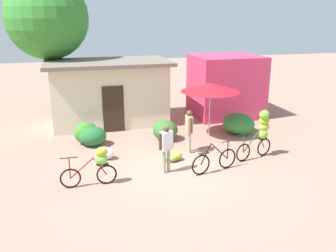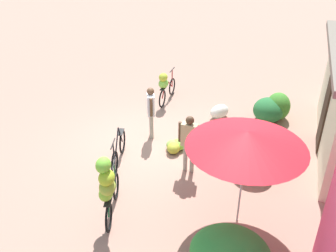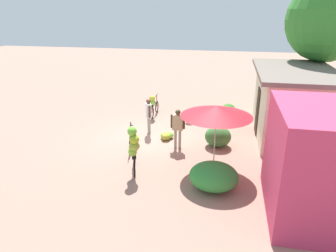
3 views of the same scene
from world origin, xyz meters
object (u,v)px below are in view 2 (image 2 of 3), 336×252
object	(u,v)px
person_bystander	(151,108)
produce_sack	(219,111)
bicycle_near_pile	(119,151)
person_vendor	(189,139)
market_umbrella	(247,139)
bicycle_center_loaded	(108,186)
bicycle_leftmost	(165,85)
banana_pile_on_ground	(175,146)

from	to	relation	value
person_bystander	produce_sack	bearing A→B (deg)	137.57
bicycle_near_pile	person_vendor	xyz separation A→B (m)	(-0.27, 1.84, 0.60)
market_umbrella	bicycle_near_pile	world-z (taller)	market_umbrella
market_umbrella	person_bystander	distance (m)	4.14
bicycle_near_pile	produce_sack	xyz separation A→B (m)	(-3.32, 2.00, -0.15)
bicycle_near_pile	bicycle_center_loaded	size ratio (longest dim) A/B	0.98
bicycle_leftmost	produce_sack	bearing A→B (deg)	78.37
person_vendor	produce_sack	bearing A→B (deg)	177.08
market_umbrella	banana_pile_on_ground	xyz separation A→B (m)	(-2.16, -2.11, -1.94)
banana_pile_on_ground	person_vendor	world-z (taller)	person_vendor
bicycle_leftmost	person_vendor	bearing A→B (deg)	27.96
produce_sack	person_vendor	distance (m)	3.15
banana_pile_on_ground	person_bystander	world-z (taller)	person_bystander
banana_pile_on_ground	person_bystander	distance (m)	1.30
market_umbrella	person_bystander	xyz separation A→B (m)	(-2.63, -3.00, -1.11)
market_umbrella	bicycle_near_pile	xyz separation A→B (m)	(-1.11, -3.35, -1.71)
bicycle_center_loaded	person_vendor	size ratio (longest dim) A/B	1.07
bicycle_center_loaded	person_vendor	xyz separation A→B (m)	(-2.32, 1.07, -0.03)
bicycle_center_loaded	produce_sack	size ratio (longest dim) A/B	2.45
bicycle_leftmost	produce_sack	world-z (taller)	bicycle_leftmost
market_umbrella	banana_pile_on_ground	world-z (taller)	market_umbrella
bicycle_leftmost	banana_pile_on_ground	distance (m)	3.01
market_umbrella	bicycle_near_pile	size ratio (longest dim) A/B	1.41
person_vendor	person_bystander	size ratio (longest dim) A/B	1.01
bicycle_near_pile	bicycle_center_loaded	distance (m)	2.29
bicycle_leftmost	bicycle_center_loaded	world-z (taller)	bicycle_center_loaded
bicycle_center_loaded	produce_sack	distance (m)	5.58
bicycle_near_pile	bicycle_center_loaded	world-z (taller)	bicycle_center_loaded
banana_pile_on_ground	person_vendor	bearing A→B (deg)	37.61
person_bystander	bicycle_leftmost	bearing A→B (deg)	-171.13
bicycle_leftmost	person_vendor	xyz separation A→B (m)	(3.47, 1.84, 0.29)
bicycle_near_pile	person_vendor	world-z (taller)	person_vendor
market_umbrella	person_bystander	size ratio (longest dim) A/B	1.50
person_vendor	market_umbrella	bearing A→B (deg)	47.58
bicycle_near_pile	banana_pile_on_ground	distance (m)	1.64
market_umbrella	bicycle_leftmost	xyz separation A→B (m)	(-4.85, -3.35, -1.39)
person_vendor	person_bystander	xyz separation A→B (m)	(-1.25, -1.50, -0.01)
produce_sack	person_vendor	size ratio (longest dim) A/B	0.44
market_umbrella	person_bystander	bearing A→B (deg)	-131.20
bicycle_center_loaded	produce_sack	bearing A→B (deg)	167.15
bicycle_near_pile	produce_sack	distance (m)	3.88
bicycle_leftmost	bicycle_near_pile	xyz separation A→B (m)	(3.74, 0.00, -0.32)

